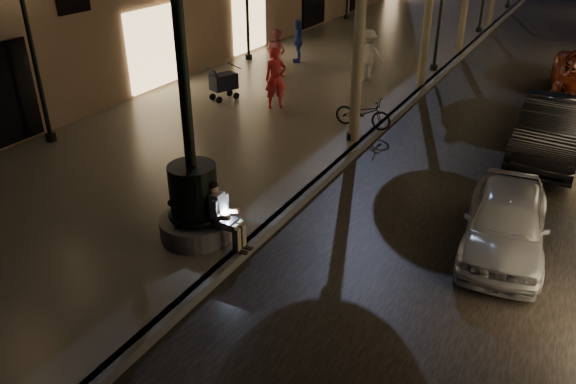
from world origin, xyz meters
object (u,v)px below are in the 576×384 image
Objects in this scene: fountain_lamppost at (193,189)px; lamp_curb_a at (358,26)px; stroller at (223,82)px; pedestrian_white at (368,55)px; car_second at (552,130)px; pedestrian_red at (276,78)px; seated_man_laptop at (221,212)px; bicycle at (363,113)px; pedestrian_pink at (276,52)px; pedestrian_blue at (298,41)px; lamp_left_a at (28,26)px; car_front at (506,221)px.

lamp_curb_a is at bearing 83.35° from fountain_lamppost.
pedestrian_white is (3.21, 4.37, 0.30)m from stroller.
pedestrian_red is at bearing -175.63° from car_second.
seated_man_laptop reaches higher than bicycle.
pedestrian_pink is at bearing 165.47° from car_second.
pedestrian_red is at bearing 27.40° from stroller.
fountain_lamppost is 11.58m from pedestrian_white.
stroller is 0.72× the size of pedestrian_blue.
car_second is at bearing -39.88° from pedestrian_red.
lamp_curb_a is at bearing -66.59° from pedestrian_red.
pedestrian_white is (3.14, 1.08, 0.05)m from pedestrian_pink.
car_second is at bearing 26.69° from stroller.
bicycle is at bearing 21.00° from stroller.
pedestrian_blue is at bearing 128.04° from lamp_curb_a.
stroller is 0.66× the size of pedestrian_white.
stroller is 3.30m from pedestrian_pink.
lamp_curb_a reaches higher than bicycle.
stroller is 9.78m from car_second.
bicycle is (1.68, -4.51, -0.47)m from pedestrian_white.
pedestrian_white is 4.83m from bicycle.
stroller is 5.43m from pedestrian_white.
seated_man_laptop is 0.27× the size of lamp_left_a.
lamp_left_a reaches higher than pedestrian_red.
bicycle is at bearing 85.12° from fountain_lamppost.
pedestrian_white is (-1.08, 11.53, -0.11)m from fountain_lamppost.
pedestrian_pink is at bearing -27.61° from pedestrian_blue.
car_second is (5.46, 7.85, -0.47)m from fountain_lamppost.
stroller is at bearing -175.46° from car_second.
car_second is (0.23, 5.18, 0.12)m from car_front.
lamp_left_a reaches higher than pedestrian_pink.
pedestrian_white is at bearing 28.47° from pedestrian_red.
pedestrian_blue is at bearing 111.88° from seated_man_laptop.
stroller is 0.70× the size of pedestrian_pink.
car_second is at bearing 167.50° from pedestrian_pink.
pedestrian_red is 3.61m from pedestrian_pink.
bicycle is (-0.10, 1.02, -2.60)m from lamp_curb_a.
pedestrian_pink reaches higher than car_second.
car_front is at bearing -74.96° from pedestrian_red.
car_front is 8.98m from pedestrian_red.
pedestrian_blue is (-9.67, 9.89, 0.41)m from car_front.
pedestrian_pink is at bearing 134.63° from car_front.
car_second is at bearing 31.00° from pedestrian_blue.
fountain_lamppost is 5.91m from car_front.
lamp_left_a is 1.31× the size of car_front.
pedestrian_blue is at bearing 128.43° from car_front.
bicycle is at bearing 90.09° from seated_man_laptop.
car_second is (9.75, 0.69, -0.06)m from stroller.
seated_man_laptop is at bearing 76.52° from pedestrian_white.
stroller is 0.33× the size of car_front.
pedestrian_red is (-3.04, 7.32, 0.24)m from seated_man_laptop.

